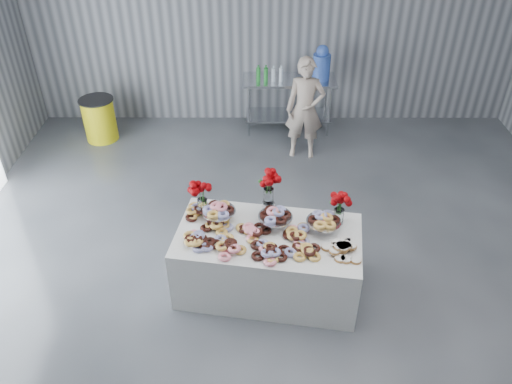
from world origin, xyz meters
TOP-DOWN VIEW (x-y plane):
  - ground at (0.00, 0.00)m, footprint 9.00×9.00m
  - room_walls at (-0.27, 0.07)m, footprint 8.04×9.04m
  - display_table at (-0.16, 0.43)m, footprint 2.03×1.28m
  - prep_table at (0.23, 4.10)m, footprint 1.50×0.60m
  - donut_mounds at (-0.16, 0.38)m, footprint 1.91×1.07m
  - cake_stand_left at (-0.68, 0.67)m, footprint 0.36×0.36m
  - cake_stand_mid at (-0.09, 0.57)m, footprint 0.36×0.36m
  - cake_stand_right at (0.40, 0.50)m, footprint 0.36×0.36m
  - danish_pile at (0.55, 0.17)m, footprint 0.48×0.48m
  - bouquet_left at (-0.87, 0.80)m, footprint 0.26×0.26m
  - bouquet_right at (0.57, 0.62)m, footprint 0.26×0.26m
  - bouquet_center at (-0.16, 0.79)m, footprint 0.26×0.26m
  - water_jug at (0.73, 4.10)m, footprint 0.28×0.28m
  - drink_bottles at (-0.09, 4.00)m, footprint 0.54×0.08m
  - person at (0.43, 3.26)m, footprint 0.60×0.42m
  - trash_barrel at (-2.83, 3.75)m, footprint 0.55×0.55m

SIDE VIEW (x-z plane):
  - ground at x=0.00m, z-range 0.00..0.00m
  - trash_barrel at x=-2.83m, z-range 0.00..0.71m
  - display_table at x=-0.16m, z-range 0.00..0.75m
  - prep_table at x=0.23m, z-range 0.17..1.07m
  - person at x=0.43m, z-range 0.00..1.56m
  - donut_mounds at x=-0.16m, z-range 0.75..0.84m
  - danish_pile at x=0.55m, z-range 0.75..0.86m
  - cake_stand_left at x=-0.68m, z-range 0.80..0.98m
  - cake_stand_mid at x=-0.09m, z-range 0.80..0.98m
  - cake_stand_right at x=0.40m, z-range 0.80..0.98m
  - drink_bottles at x=-0.09m, z-range 0.90..1.17m
  - bouquet_left at x=-0.87m, z-range 0.84..1.26m
  - bouquet_right at x=0.57m, z-range 0.84..1.26m
  - bouquet_center at x=-0.16m, z-range 0.84..1.41m
  - water_jug at x=0.73m, z-range 0.87..1.43m
  - room_walls at x=-0.27m, z-range 0.63..4.65m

